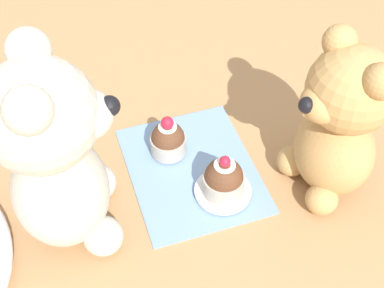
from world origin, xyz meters
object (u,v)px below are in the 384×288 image
Objects in this scene: saucer_plate at (223,191)px; teddy_bear_cream at (55,156)px; cupcake_near_cream_bear at (168,140)px; cupcake_near_tan_bear at (224,179)px; teddy_bear_tan at (340,123)px.

teddy_bear_cream is at bearing 85.30° from saucer_plate.
saucer_plate is (-0.10, -0.05, -0.02)m from cupcake_near_cream_bear.
teddy_bear_cream is 4.13× the size of cupcake_near_cream_bear.
cupcake_near_tan_bear is (-0.10, -0.05, 0.01)m from cupcake_near_cream_bear.
teddy_bear_tan is at bearing -89.70° from teddy_bear_cream.
teddy_bear_tan is 3.51× the size of cupcake_near_tan_bear.
teddy_bear_tan is 3.53× the size of cupcake_near_cream_bear.
teddy_bear_cream is at bearing 117.44° from cupcake_near_cream_bear.
teddy_bear_cream reaches higher than saucer_plate.
teddy_bear_cream reaches higher than teddy_bear_tan.
cupcake_near_cream_bear is at bearing -55.65° from teddy_bear_cream.
teddy_bear_tan is at bearing -122.18° from cupcake_near_cream_bear.
teddy_bear_cream is 0.24m from saucer_plate.
cupcake_near_tan_bear reaches higher than saucer_plate.
teddy_bear_cream is 1.17× the size of teddy_bear_tan.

